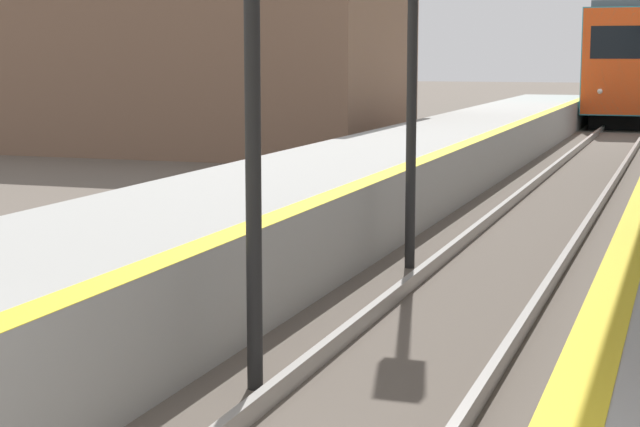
{
  "coord_description": "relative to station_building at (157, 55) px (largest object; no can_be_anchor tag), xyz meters",
  "views": [
    {
      "loc": [
        2.08,
        -2.98,
        2.53
      ],
      "look_at": [
        -5.25,
        18.16,
        -0.79
      ],
      "focal_mm": 60.0,
      "sensor_mm": 36.0,
      "label": 1
    }
  ],
  "objects": [
    {
      "name": "station_building",
      "position": [
        0.0,
        0.0,
        0.0
      ],
      "size": [
        13.61,
        6.79,
        5.05
      ],
      "color": "brown",
      "rests_on": "ground"
    }
  ]
}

